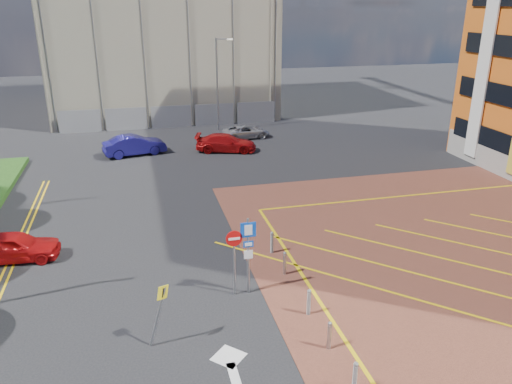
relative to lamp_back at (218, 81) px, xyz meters
name	(u,v)px	position (x,y,z in m)	size (l,w,h in m)	color
ground	(242,308)	(-4.08, -28.00, -4.36)	(140.00, 140.00, 0.00)	black
lamp_back	(218,81)	(0.00, 0.00, 0.00)	(1.53, 0.16, 8.00)	#9EA0A8
sign_cluster	(243,249)	(-3.78, -27.02, -2.41)	(1.17, 0.12, 3.20)	#9EA0A8
warning_sign	(160,308)	(-7.12, -29.43, -2.93)	(0.77, 0.42, 2.25)	#9EA0A8
bollard_row	(315,314)	(-1.78, -29.67, -3.89)	(0.14, 11.14, 0.90)	#9EA0A8
construction_building	(157,0)	(-4.08, 12.00, 6.64)	(21.20, 19.20, 22.00)	gray
construction_fence	(182,116)	(-3.08, 2.00, -3.36)	(21.60, 0.06, 2.00)	gray
car_red_left	(14,247)	(-13.05, -21.88, -3.70)	(1.56, 3.87, 1.32)	red
car_blue_back	(134,145)	(-7.55, -6.29, -3.60)	(1.60, 4.59, 1.51)	navy
car_red_back	(226,143)	(-0.69, -6.98, -3.69)	(1.88, 4.62, 1.34)	#B50F10
car_silver_back	(246,132)	(1.67, -3.45, -3.80)	(1.86, 4.04, 1.12)	#ADAEB5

